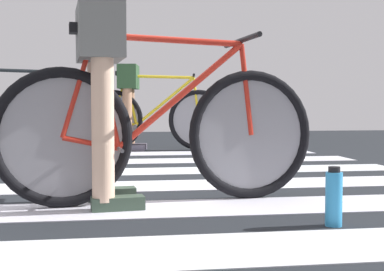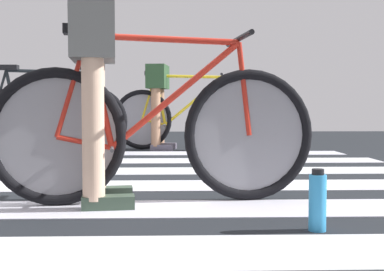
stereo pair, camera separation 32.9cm
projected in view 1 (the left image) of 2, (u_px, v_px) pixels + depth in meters
name	position (u px, v px, depth m)	size (l,w,h in m)	color
ground	(56.00, 185.00, 3.42)	(18.00, 14.00, 0.02)	black
crosswalk_markings	(59.00, 179.00, 3.59)	(5.41, 4.24, 0.00)	silver
bicycle_1_of_3	(160.00, 131.00, 2.71)	(1.73, 0.52, 0.93)	black
cyclist_1_of_3	(101.00, 77.00, 2.61)	(0.36, 0.43, 1.03)	beige
bicycle_2_of_3	(13.00, 120.00, 5.02)	(1.74, 0.52, 0.93)	black
bicycle_3_of_3	(155.00, 118.00, 6.04)	(1.73, 0.52, 0.93)	black
cyclist_3_of_3	(129.00, 95.00, 6.02)	(0.36, 0.44, 1.01)	#A87A5B
water_bottle	(334.00, 198.00, 2.19)	(0.07, 0.07, 0.26)	#3294D5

